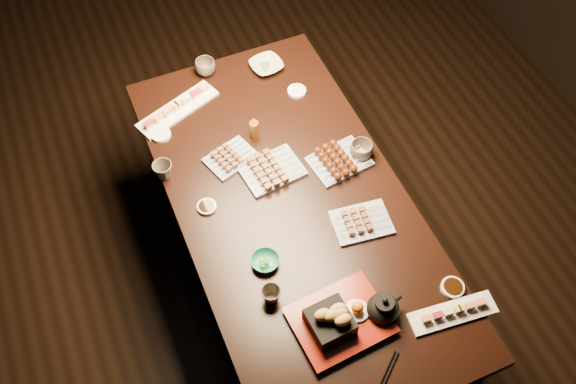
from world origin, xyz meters
The scene contains 23 objects.
ground centered at (0.00, 0.00, 0.00)m, with size 5.00×5.00×0.00m, color black.
dining_table centered at (-0.06, -0.37, 0.38)m, with size 0.90×1.80×0.75m, color black.
sushi_platter_near centered at (0.28, -1.03, 0.77)m, with size 0.32×0.09×0.04m, color white, non-canonical shape.
sushi_platter_far centered at (-0.33, 0.30, 0.77)m, with size 0.39×0.11×0.05m, color white, non-canonical shape.
yakitori_plate_center centered at (-0.07, -0.18, 0.78)m, with size 0.25×0.18×0.06m, color #828EB6, non-canonical shape.
yakitori_plate_right centered at (0.15, -0.56, 0.78)m, with size 0.23×0.16×0.06m, color #828EB6, non-canonical shape.
yakitori_plate_left centered at (-0.21, -0.05, 0.78)m, with size 0.20×0.15×0.05m, color #828EB6, non-canonical shape.
tsukune_plate centered at (0.20, -0.25, 0.78)m, with size 0.24×0.18×0.06m, color #828EB6, non-canonical shape.
edamame_bowl_green centered at (-0.26, -0.57, 0.77)m, with size 0.11×0.11×0.03m, color #2B856F.
edamame_bowl_cream centered at (0.13, 0.38, 0.77)m, with size 0.15×0.15×0.04m, color beige.
tempura_tray centered at (-0.11, -0.90, 0.81)m, with size 0.33×0.27×0.12m, color black, non-canonical shape.
teacup_near_left centered at (-0.30, -0.72, 0.78)m, with size 0.07×0.07×0.07m, color #51473E.
teacup_mid_right centered at (0.30, -0.25, 0.79)m, with size 0.10×0.10×0.08m, color #51473E.
teacup_far_left centered at (-0.49, -0.03, 0.79)m, with size 0.08×0.08×0.08m, color #51473E.
teacup_far_right centered at (-0.14, 0.47, 0.79)m, with size 0.09×0.09×0.07m, color #51473E.
teapot centered at (0.05, -0.93, 0.81)m, with size 0.14×0.14×0.12m, color black, non-canonical shape.
condiment_bottle centered at (-0.07, 0.02, 0.81)m, with size 0.04×0.04×0.12m, color brown.
sauce_dish_west centered at (-0.38, -0.25, 0.76)m, with size 0.08×0.08×0.01m, color white.
sauce_dish_east centered at (0.20, 0.19, 0.76)m, with size 0.09×0.09×0.02m, color white.
sauce_dish_se centered at (0.33, -0.94, 0.76)m, with size 0.09×0.09×0.02m, color white.
sauce_dish_nw centered at (-0.44, 0.19, 0.76)m, with size 0.09×0.09×0.02m, color white.
chopsticks_near centered at (-0.06, -1.14, 0.75)m, with size 0.22×0.02×0.01m, color black, non-canonical shape.
chopsticks_se centered at (0.25, -0.99, 0.75)m, with size 0.23×0.02×0.01m, color black, non-canonical shape.
Camera 1 is at (-0.64, -1.66, 2.90)m, focal length 40.00 mm.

